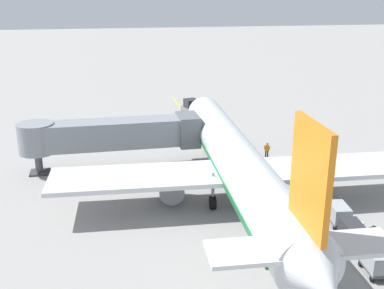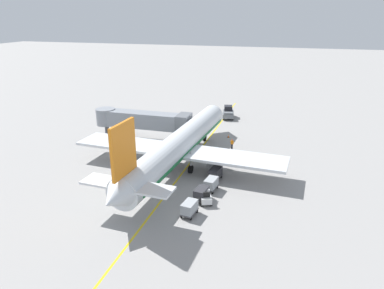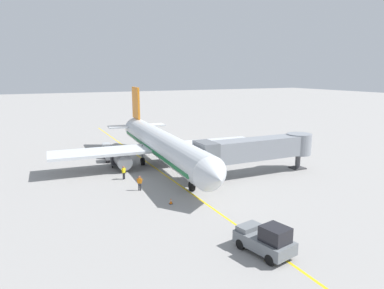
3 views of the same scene
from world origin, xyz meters
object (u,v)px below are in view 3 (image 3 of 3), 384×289
object	(u,v)px
parked_airliner	(161,144)
baggage_cart_tail_end	(106,147)
baggage_cart_second_in_train	(109,155)
safety_cone_nose_left	(171,201)
jet_bridge	(257,149)
baggage_cart_front	(116,160)
ground_crew_loader	(140,182)
baggage_tug_lead	(105,153)
pushback_tractor	(266,240)
baggage_cart_third_in_train	(108,151)
ground_crew_wing_walker	(124,172)

from	to	relation	value
parked_airliner	baggage_cart_tail_end	distance (m)	13.48
baggage_cart_second_in_train	safety_cone_nose_left	distance (m)	20.28
jet_bridge	baggage_cart_second_in_train	size ratio (longest dim) A/B	5.77
baggage_cart_front	ground_crew_loader	xyz separation A→B (m)	(0.06, 11.65, 0.00)
parked_airliner	baggage_tug_lead	xyz separation A→B (m)	(6.09, -8.87, -2.47)
jet_bridge	baggage_cart_tail_end	xyz separation A→B (m)	(14.98, -21.42, -2.51)
jet_bridge	baggage_tug_lead	xyz separation A→B (m)	(15.91, -18.05, -2.75)
pushback_tractor	ground_crew_loader	world-z (taller)	pushback_tractor
jet_bridge	baggage_cart_front	bearing A→B (deg)	-37.54
parked_airliner	pushback_tractor	distance (m)	26.67
jet_bridge	baggage_cart_third_in_train	size ratio (longest dim) A/B	5.77
jet_bridge	baggage_cart_tail_end	bearing A→B (deg)	-55.03
ground_crew_loader	pushback_tractor	bearing A→B (deg)	102.95
parked_airliner	ground_crew_loader	bearing A→B (deg)	55.86
pushback_tractor	parked_airliner	bearing A→B (deg)	-94.01
jet_bridge	safety_cone_nose_left	world-z (taller)	jet_bridge
baggage_cart_front	baggage_tug_lead	bearing A→B (deg)	-87.98
ground_crew_wing_walker	baggage_cart_front	bearing A→B (deg)	-94.90
baggage_cart_third_in_train	baggage_tug_lead	bearing A→B (deg)	-9.47
baggage_cart_second_in_train	ground_crew_wing_walker	xyz separation A→B (m)	(0.39, 9.78, 0.00)
baggage_tug_lead	ground_crew_wing_walker	distance (m)	12.64
baggage_cart_second_in_train	ground_crew_loader	distance (m)	14.78
pushback_tractor	baggage_cart_third_in_train	bearing A→B (deg)	-83.97
baggage_cart_second_in_train	ground_crew_wing_walker	world-z (taller)	ground_crew_wing_walker
jet_bridge	baggage_cart_third_in_train	distance (m)	23.80
baggage_cart_front	baggage_cart_second_in_train	bearing A→B (deg)	-86.80
jet_bridge	pushback_tractor	xyz separation A→B (m)	(11.67, 17.34, -2.36)
parked_airliner	baggage_cart_second_in_train	world-z (taller)	parked_airliner
baggage_tug_lead	ground_crew_loader	world-z (taller)	ground_crew_loader
baggage_cart_third_in_train	baggage_cart_front	bearing A→B (deg)	87.13
parked_airliner	ground_crew_wing_walker	bearing A→B (deg)	30.24
baggage_cart_second_in_train	baggage_cart_third_in_train	xyz separation A→B (m)	(-0.47, -2.77, 0.00)
safety_cone_nose_left	baggage_cart_front	bearing A→B (deg)	-84.85
safety_cone_nose_left	baggage_cart_second_in_train	bearing A→B (deg)	-85.15
baggage_cart_third_in_train	pushback_tractor	bearing A→B (deg)	96.03
baggage_cart_second_in_train	baggage_cart_tail_end	xyz separation A→B (m)	(-0.89, -6.23, 0.00)
parked_airliner	baggage_cart_front	size ratio (longest dim) A/B	12.59
parked_airliner	baggage_cart_second_in_train	xyz separation A→B (m)	(6.06, -6.01, -2.24)
baggage_cart_front	ground_crew_wing_walker	size ratio (longest dim) A/B	1.75
pushback_tractor	baggage_tug_lead	xyz separation A→B (m)	(4.23, -35.40, -0.39)
jet_bridge	ground_crew_loader	distance (m)	15.96
jet_bridge	ground_crew_wing_walker	distance (m)	17.33
jet_bridge	ground_crew_loader	world-z (taller)	jet_bridge
jet_bridge	baggage_cart_front	size ratio (longest dim) A/B	5.77
baggage_tug_lead	baggage_cart_third_in_train	bearing A→B (deg)	170.53
baggage_cart_second_in_train	baggage_cart_front	bearing A→B (deg)	93.20
parked_airliner	pushback_tractor	xyz separation A→B (m)	(1.86, 26.52, -2.09)
ground_crew_wing_walker	safety_cone_nose_left	bearing A→B (deg)	101.44
ground_crew_wing_walker	baggage_cart_tail_end	bearing A→B (deg)	-94.58
baggage_tug_lead	jet_bridge	bearing A→B (deg)	131.39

